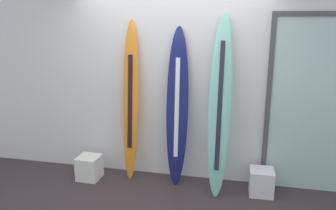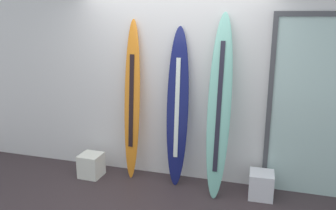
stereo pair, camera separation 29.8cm
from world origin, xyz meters
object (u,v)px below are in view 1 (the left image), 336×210
surfboard_navy (177,109)px  display_block_left (89,167)px  surfboard_sunset (131,102)px  surfboard_seafoam (220,107)px  glass_door (313,103)px  display_block_center (261,182)px

surfboard_navy → display_block_left: bearing=-170.8°
surfboard_sunset → display_block_left: size_ratio=6.64×
surfboard_seafoam → display_block_left: bearing=-177.4°
surfboard_sunset → surfboard_navy: 0.64m
surfboard_sunset → surfboard_navy: size_ratio=1.04×
glass_door → display_block_center: bearing=-154.5°
surfboard_navy → display_block_center: surfboard_navy is taller
surfboard_navy → surfboard_seafoam: 0.57m
display_block_left → surfboard_sunset: bearing=20.4°
surfboard_navy → display_block_left: surfboard_navy is taller
surfboard_sunset → display_block_left: 1.09m
display_block_center → glass_door: glass_door is taller
surfboard_sunset → display_block_center: (1.75, -0.13, -0.92)m
glass_door → surfboard_sunset: bearing=-176.6°
surfboard_sunset → display_block_left: bearing=-159.6°
surfboard_sunset → surfboard_seafoam: surfboard_seafoam is taller
display_block_left → glass_door: (2.87, 0.35, 1.00)m
surfboard_seafoam → display_block_center: surfboard_seafoam is taller
surfboard_sunset → glass_door: 2.32m
surfboard_sunset → display_block_center: size_ratio=6.57×
surfboard_navy → glass_door: 1.69m
surfboard_sunset → surfboard_navy: surfboard_sunset is taller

